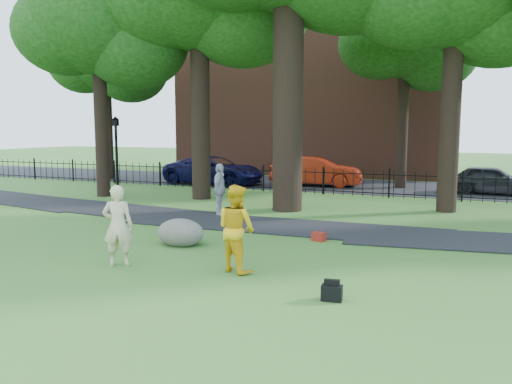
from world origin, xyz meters
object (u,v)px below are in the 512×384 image
at_px(red_sedan, 316,172).
at_px(man, 236,228).
at_px(boulder, 181,231).
at_px(lamppost, 117,158).
at_px(woman, 118,226).

bearing_deg(red_sedan, man, -175.44).
relative_size(boulder, red_sedan, 0.27).
distance_m(boulder, lamppost, 9.93).
relative_size(boulder, lamppost, 0.36).
bearing_deg(man, woman, 36.48).
xyz_separation_m(lamppost, red_sedan, (6.70, 7.96, -0.97)).
height_order(boulder, red_sedan, red_sedan).
height_order(man, lamppost, lamppost).
bearing_deg(woman, red_sedan, -114.86).
bearing_deg(man, lamppost, -17.54).
relative_size(woman, man, 0.97).
bearing_deg(boulder, lamppost, 137.73).
distance_m(woman, boulder, 2.34).
bearing_deg(woman, man, 167.40).
height_order(woman, lamppost, lamppost).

